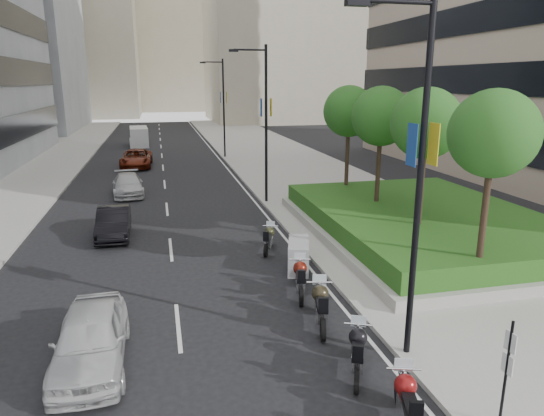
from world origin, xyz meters
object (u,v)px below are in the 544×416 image
object	(u,v)px
lamp_post_2	(222,103)
motorcycle_1	(407,404)
lamp_post_0	(415,167)
motorcycle_3	(321,306)
car_c	(128,185)
motorcycle_4	(300,278)
parking_sign	(507,368)
car_b	(114,222)
motorcycle_5	(298,256)
car_a	(90,339)
motorcycle_2	(357,351)
delivery_van	(139,137)
lamp_post_1	(263,117)
motorcycle_6	(269,239)
car_d	(136,158)

from	to	relation	value
lamp_post_2	motorcycle_1	size ratio (longest dim) A/B	4.21
lamp_post_0	motorcycle_3	bearing A→B (deg)	125.44
car_c	motorcycle_4	bearing A→B (deg)	-73.78
motorcycle_3	parking_sign	bearing A→B (deg)	-142.99
car_b	motorcycle_5	bearing A→B (deg)	-40.58
lamp_post_2	car_a	size ratio (longest dim) A/B	2.07
motorcycle_4	motorcycle_5	world-z (taller)	motorcycle_5
motorcycle_2	car_a	xyz separation A→B (m)	(-6.46, 1.85, 0.16)
parking_sign	motorcycle_2	bearing A→B (deg)	128.08
delivery_van	parking_sign	bearing A→B (deg)	-83.31
lamp_post_1	lamp_post_2	bearing A→B (deg)	90.00
car_a	car_b	size ratio (longest dim) A/B	1.06
motorcycle_6	car_c	distance (m)	13.97
lamp_post_0	motorcycle_1	xyz separation A→B (m)	(-1.21, -2.49, -4.48)
motorcycle_4	car_a	bearing A→B (deg)	127.99
lamp_post_2	motorcycle_6	distance (m)	26.59
motorcycle_3	motorcycle_6	size ratio (longest dim) A/B	1.21
parking_sign	motorcycle_4	distance (m)	7.68
lamp_post_2	car_a	xyz separation A→B (m)	(-7.86, -33.52, -4.33)
lamp_post_0	motorcycle_4	bearing A→B (deg)	109.02
motorcycle_1	car_d	size ratio (longest dim) A/B	0.40
car_a	lamp_post_2	bearing A→B (deg)	76.22
car_d	delivery_van	world-z (taller)	delivery_van
lamp_post_0	car_c	distance (m)	23.13
motorcycle_5	car_a	xyz separation A→B (m)	(-6.93, -4.99, 0.17)
motorcycle_2	delivery_van	world-z (taller)	delivery_van
car_c	delivery_van	xyz separation A→B (m)	(-0.02, 24.64, 0.31)
motorcycle_5	motorcycle_3	bearing A→B (deg)	-171.22
motorcycle_4	motorcycle_6	size ratio (longest dim) A/B	1.15
motorcycle_4	car_c	bearing A→B (deg)	34.80
motorcycle_3	motorcycle_5	world-z (taller)	motorcycle_3
car_d	car_b	bearing A→B (deg)	-88.82
motorcycle_1	motorcycle_2	distance (m)	2.13
motorcycle_4	car_c	distance (m)	18.13
motorcycle_1	motorcycle_2	size ratio (longest dim) A/B	1.05
parking_sign	car_c	size ratio (longest dim) A/B	0.55
motorcycle_5	car_d	size ratio (longest dim) A/B	0.38
lamp_post_2	car_c	size ratio (longest dim) A/B	1.99
lamp_post_1	motorcycle_2	size ratio (longest dim) A/B	4.43
lamp_post_0	motorcycle_2	distance (m)	4.72
motorcycle_1	car_b	size ratio (longest dim) A/B	0.52
car_c	delivery_van	size ratio (longest dim) A/B	0.90
lamp_post_0	motorcycle_4	size ratio (longest dim) A/B	4.13
lamp_post_2	motorcycle_5	bearing A→B (deg)	-91.87
motorcycle_2	motorcycle_5	bearing A→B (deg)	19.62
motorcycle_1	car_c	bearing A→B (deg)	33.08
car_c	motorcycle_6	bearing A→B (deg)	-67.42
motorcycle_2	car_d	size ratio (longest dim) A/B	0.38
lamp_post_0	parking_sign	xyz separation A→B (m)	(0.66, -3.00, -3.61)
motorcycle_5	motorcycle_6	bearing A→B (deg)	31.19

